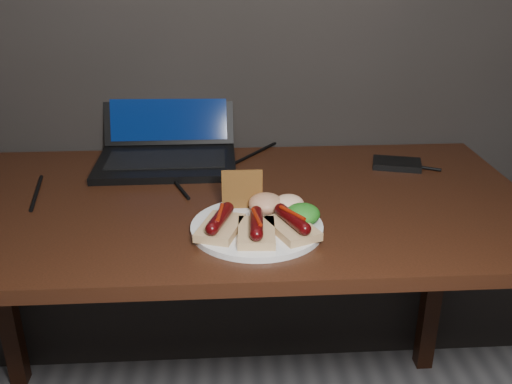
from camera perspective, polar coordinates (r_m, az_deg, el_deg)
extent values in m
cube|color=#38190E|center=(1.29, -3.58, -1.30)|extent=(1.40, 0.70, 0.03)
cube|color=#38190E|center=(1.85, -24.09, -8.39)|extent=(0.05, 0.05, 0.72)
cube|color=#38190E|center=(1.84, 17.51, -7.43)|extent=(0.05, 0.05, 0.72)
cube|color=black|center=(1.48, -8.94, 2.87)|extent=(0.35, 0.24, 0.02)
cube|color=black|center=(1.48, -8.97, 3.25)|extent=(0.30, 0.13, 0.00)
cube|color=black|center=(1.60, -8.75, 8.99)|extent=(0.35, 0.09, 0.23)
cube|color=#07224D|center=(1.60, -8.75, 8.99)|extent=(0.32, 0.08, 0.20)
cube|color=black|center=(1.51, 13.90, 2.75)|extent=(0.14, 0.11, 0.02)
cylinder|color=black|center=(1.36, -7.91, 0.78)|extent=(0.07, 0.17, 0.01)
cylinder|color=black|center=(1.56, 0.14, 4.03)|extent=(0.14, 0.18, 0.01)
cylinder|color=black|center=(1.51, 15.43, 2.51)|extent=(0.13, 0.07, 0.01)
cylinder|color=black|center=(1.40, -21.09, -0.04)|extent=(0.04, 0.20, 0.01)
cylinder|color=silver|center=(1.14, 0.09, -3.56)|extent=(0.32, 0.32, 0.01)
cube|color=tan|center=(1.11, -3.59, -3.58)|extent=(0.10, 0.13, 0.02)
cylinder|color=#490407|center=(1.10, -3.62, -2.63)|extent=(0.05, 0.10, 0.02)
sphere|color=#490407|center=(1.06, -4.44, -3.72)|extent=(0.03, 0.02, 0.02)
sphere|color=#490407|center=(1.14, -2.86, -1.62)|extent=(0.03, 0.02, 0.02)
cylinder|color=maroon|center=(1.09, -3.64, -2.04)|extent=(0.02, 0.07, 0.01)
cube|color=tan|center=(1.09, 0.04, -4.08)|extent=(0.08, 0.12, 0.02)
cylinder|color=#490407|center=(1.08, 0.04, -3.11)|extent=(0.03, 0.10, 0.02)
sphere|color=#490407|center=(1.04, 0.06, -4.28)|extent=(0.02, 0.02, 0.02)
sphere|color=#490407|center=(1.12, 0.03, -2.03)|extent=(0.02, 0.02, 0.02)
cylinder|color=maroon|center=(1.07, 0.04, -2.51)|extent=(0.02, 0.07, 0.01)
cube|color=tan|center=(1.11, 3.62, -3.65)|extent=(0.11, 0.13, 0.02)
cylinder|color=#490407|center=(1.10, 3.65, -2.70)|extent=(0.06, 0.10, 0.02)
sphere|color=#490407|center=(1.06, 4.90, -3.71)|extent=(0.03, 0.02, 0.02)
sphere|color=#490407|center=(1.13, 2.48, -1.75)|extent=(0.03, 0.02, 0.02)
cylinder|color=maroon|center=(1.09, 3.66, -2.11)|extent=(0.05, 0.06, 0.01)
cube|color=brown|center=(1.19, -1.40, 0.27)|extent=(0.08, 0.01, 0.08)
ellipsoid|color=#1F5A12|center=(1.14, 4.69, -2.19)|extent=(0.07, 0.07, 0.04)
ellipsoid|color=maroon|center=(1.18, 0.99, -1.14)|extent=(0.07, 0.07, 0.04)
ellipsoid|color=#F0E7CF|center=(1.19, 3.30, -1.18)|extent=(0.06, 0.06, 0.04)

